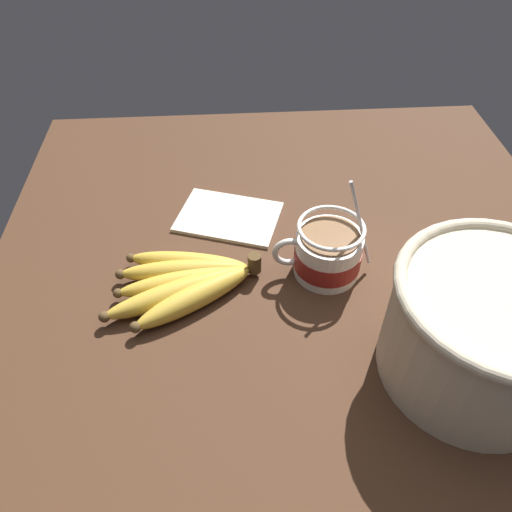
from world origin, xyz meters
TOP-DOWN VIEW (x-y plane):
  - table at (0.00, 0.00)cm, footprint 92.06×92.06cm
  - coffee_mug at (-4.64, 2.50)cm, footprint 14.75×9.78cm
  - banana_bunch at (15.84, 4.78)cm, footprint 22.35×16.22cm
  - woven_basket at (-19.55, 20.33)cm, footprint 23.46×23.46cm
  - napkin at (9.35, -10.74)cm, footprint 19.10×16.02cm

SIDE VIEW (x-z plane):
  - table at x=0.00cm, z-range 0.00..3.74cm
  - napkin at x=9.35cm, z-range 3.74..4.34cm
  - banana_bunch at x=15.84cm, z-range 3.39..7.40cm
  - coffee_mug at x=-4.64cm, z-range -0.70..15.73cm
  - woven_basket at x=-19.55cm, z-range 4.12..19.18cm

